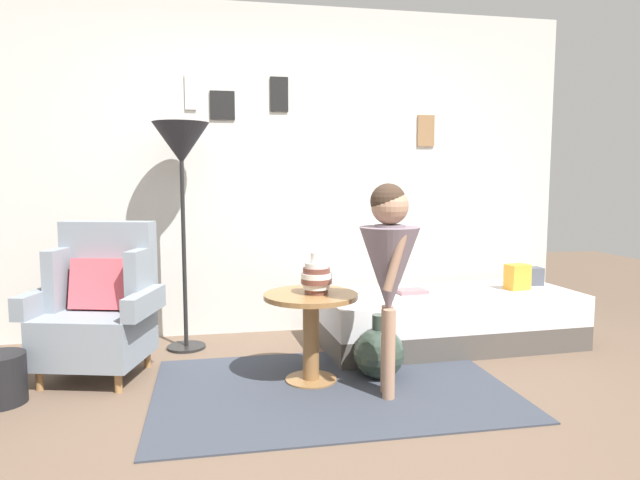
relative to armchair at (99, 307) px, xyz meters
The scene contains 14 objects.
ground_plane 1.71m from the armchair, 41.02° to the right, with size 12.00×12.00×0.00m, color brown.
gallery_wall 1.75m from the armchair, 34.72° to the left, with size 4.80×0.12×2.60m.
rug 1.55m from the armchair, 21.14° to the right, with size 2.08×1.39×0.01m, color #333842.
armchair is the anchor object (origin of this frame).
daybed 2.46m from the armchair, ahead, with size 1.93×0.89×0.40m.
pillow_head 3.23m from the armchair, ahead, with size 0.17×0.12×0.14m, color #474C56.
pillow_mid 3.01m from the armchair, ahead, with size 0.17×0.12×0.19m, color orange.
side_table 1.35m from the armchair, 16.73° to the right, with size 0.57×0.57×0.55m.
vase_striped 1.40m from the armchair, 16.77° to the right, with size 0.19×0.19×0.25m.
floor_lamp 1.21m from the armchair, 42.52° to the left, with size 0.40×0.40×1.64m.
person_child 1.86m from the armchair, 22.74° to the right, with size 0.34×0.34×1.22m.
book_on_daybed 2.16m from the armchair, ahead, with size 0.22×0.16×0.03m, color #94656B.
demijohn_near 1.79m from the armchair, 13.25° to the right, with size 0.32×0.32×0.40m.
magazine_basket 0.68m from the armchair, 139.76° to the right, with size 0.28×0.28×0.28m, color black.
Camera 1 is at (-0.54, -2.60, 1.24)m, focal length 31.52 mm.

